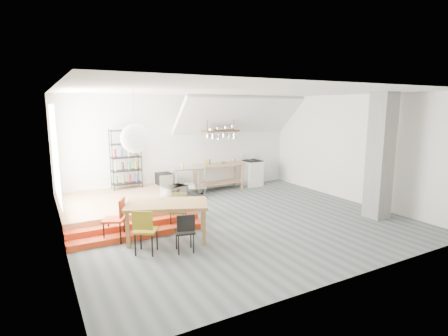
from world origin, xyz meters
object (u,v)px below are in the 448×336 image
mini_fridge (164,185)px  dining_table (167,207)px  stove (252,173)px  rolling_cart (189,178)px

mini_fridge → dining_table: bearing=-108.1°
stove → dining_table: size_ratio=0.60×
stove → mini_fridge: (-3.33, 0.04, -0.10)m
stove → mini_fridge: size_ratio=1.54×
stove → mini_fridge: stove is taller
dining_table → mini_fridge: size_ratio=2.56×
rolling_cart → mini_fridge: 0.87m
dining_table → mini_fridge: bearing=94.7°
dining_table → rolling_cart: bearing=81.8°
mini_fridge → stove: bearing=-0.8°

